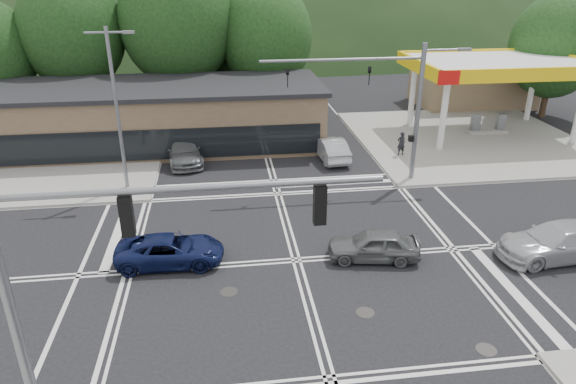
{
  "coord_description": "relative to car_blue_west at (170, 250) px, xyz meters",
  "views": [
    {
      "loc": [
        -2.93,
        -19.1,
        11.88
      ],
      "look_at": [
        0.19,
        4.23,
        1.4
      ],
      "focal_mm": 32.0,
      "sensor_mm": 36.0,
      "label": 1
    }
  ],
  "objects": [
    {
      "name": "streetlight_nw",
      "position": [
        -3.02,
        8.5,
        4.41
      ],
      "size": [
        2.5,
        0.25,
        9.0
      ],
      "color": "slate",
      "rests_on": "ground"
    },
    {
      "name": "gas_station_canopy",
      "position": [
        22.41,
        15.49,
        4.4
      ],
      "size": [
        12.32,
        8.34,
        5.75
      ],
      "color": "silver",
      "rests_on": "ground"
    },
    {
      "name": "car_queue_b",
      "position": [
        9.0,
        18.94,
        0.08
      ],
      "size": [
        2.06,
        4.35,
        1.44
      ],
      "primitive_type": "imported",
      "rotation": [
        0.0,
        0.0,
        3.23
      ],
      "color": "white",
      "rests_on": "ground"
    },
    {
      "name": "signal_mast_ne",
      "position": [
        12.36,
        7.7,
        4.44
      ],
      "size": [
        11.65,
        0.3,
        8.0
      ],
      "color": "slate",
      "rests_on": "ground"
    },
    {
      "name": "car_northbound",
      "position": [
        -0.08,
        12.7,
        0.11
      ],
      "size": [
        2.91,
        5.44,
        1.5
      ],
      "primitive_type": "imported",
      "rotation": [
        0.0,
        0.0,
        0.16
      ],
      "color": "#595C5D",
      "rests_on": "ground"
    },
    {
      "name": "signal_mast_sw",
      "position": [
        -0.97,
        -8.7,
        4.48
      ],
      "size": [
        9.14,
        0.28,
        8.0
      ],
      "color": "slate",
      "rests_on": "ground"
    },
    {
      "name": "car_queue_a",
      "position": [
        9.56,
        11.9,
        0.1
      ],
      "size": [
        1.85,
        4.55,
        1.47
      ],
      "primitive_type": "imported",
      "rotation": [
        0.0,
        0.0,
        3.21
      ],
      "color": "#9FA0A5",
      "rests_on": "ground"
    },
    {
      "name": "sidewalk_ne",
      "position": [
        20.42,
        14.5,
        -0.56
      ],
      "size": [
        16.0,
        16.0,
        0.15
      ],
      "primitive_type": "cube",
      "color": "gray",
      "rests_on": "ground"
    },
    {
      "name": "tree_n_a",
      "position": [
        -8.58,
        23.5,
        6.5
      ],
      "size": [
        8.0,
        8.0,
        11.75
      ],
      "color": "#382619",
      "rests_on": "ground"
    },
    {
      "name": "sidewalk_nw",
      "position": [
        -9.58,
        14.5,
        -0.56
      ],
      "size": [
        16.0,
        16.0,
        0.15
      ],
      "primitive_type": "cube",
      "color": "gray",
      "rests_on": "ground"
    },
    {
      "name": "commercial_row",
      "position": [
        -2.58,
        16.5,
        1.36
      ],
      "size": [
        24.0,
        8.0,
        4.0
      ],
      "primitive_type": "cube",
      "color": "brown",
      "rests_on": "ground"
    },
    {
      "name": "hill_north",
      "position": [
        5.42,
        89.5,
        -0.64
      ],
      "size": [
        252.0,
        126.0,
        140.0
      ],
      "primitive_type": "ellipsoid",
      "color": "black",
      "rests_on": "ground"
    },
    {
      "name": "ground",
      "position": [
        5.42,
        -0.5,
        -0.64
      ],
      "size": [
        120.0,
        120.0,
        0.0
      ],
      "primitive_type": "plane",
      "color": "black",
      "rests_on": "ground"
    },
    {
      "name": "convenience_store",
      "position": [
        25.42,
        24.5,
        1.26
      ],
      "size": [
        10.0,
        6.0,
        3.8
      ],
      "primitive_type": "cube",
      "color": "#846B4F",
      "rests_on": "ground"
    },
    {
      "name": "car_blue_west",
      "position": [
        0.0,
        0.0,
        0.0
      ],
      "size": [
        4.65,
        2.26,
        1.27
      ],
      "primitive_type": "imported",
      "rotation": [
        0.0,
        0.0,
        1.54
      ],
      "color": "#0E153E",
      "rests_on": "ground"
    },
    {
      "name": "tree_n_b",
      "position": [
        -0.58,
        23.5,
        7.15
      ],
      "size": [
        9.0,
        9.0,
        12.98
      ],
      "color": "#382619",
      "rests_on": "ground"
    },
    {
      "name": "pedestrian",
      "position": [
        14.28,
        11.62,
        0.31
      ],
      "size": [
        0.64,
        0.48,
        1.6
      ],
      "primitive_type": "imported",
      "rotation": [
        0.0,
        0.0,
        3.32
      ],
      "color": "black",
      "rests_on": "sidewalk_ne"
    },
    {
      "name": "tree_n_c",
      "position": [
        6.42,
        23.5,
        5.85
      ],
      "size": [
        7.6,
        7.6,
        10.87
      ],
      "color": "#382619",
      "rests_on": "ground"
    },
    {
      "name": "car_grey_center",
      "position": [
        8.78,
        -0.8,
        0.04
      ],
      "size": [
        4.21,
        2.25,
        1.36
      ],
      "primitive_type": "imported",
      "rotation": [
        0.0,
        0.0,
        -1.74
      ],
      "color": "#585B5D",
      "rests_on": "ground"
    },
    {
      "name": "tree_ne",
      "position": [
        29.42,
        19.5,
        5.2
      ],
      "size": [
        7.2,
        7.2,
        9.99
      ],
      "color": "#382619",
      "rests_on": "ground"
    },
    {
      "name": "tree_n_e",
      "position": [
        3.42,
        27.5,
        6.5
      ],
      "size": [
        8.4,
        8.4,
        11.98
      ],
      "color": "#382619",
      "rests_on": "ground"
    },
    {
      "name": "car_silver_east",
      "position": [
        16.82,
        -1.75,
        0.14
      ],
      "size": [
        5.5,
        2.48,
        1.56
      ],
      "primitive_type": "imported",
      "rotation": [
        0.0,
        0.0,
        -1.52
      ],
      "color": "#AAABB1",
      "rests_on": "ground"
    }
  ]
}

